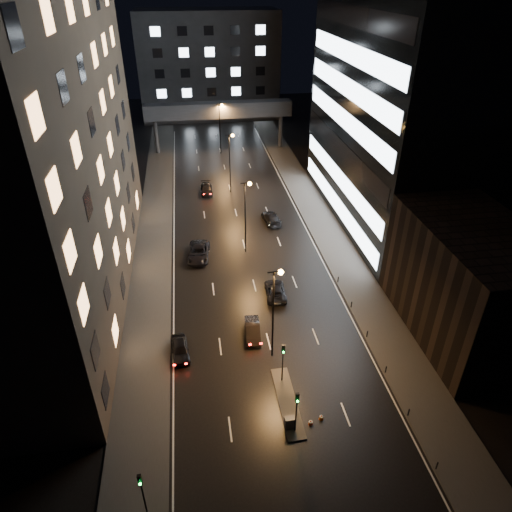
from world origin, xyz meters
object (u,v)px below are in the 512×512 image
(car_away_a, at_px, (180,349))
(car_toward_a, at_px, (275,291))
(car_toward_b, at_px, (271,218))
(utility_cabinet, at_px, (290,423))
(car_away_c, at_px, (199,252))
(car_away_b, at_px, (253,330))
(car_away_d, at_px, (206,189))

(car_away_a, distance_m, car_toward_a, 13.85)
(car_toward_b, distance_m, utility_cabinet, 36.86)
(car_away_c, bearing_deg, car_away_a, -91.79)
(car_away_b, bearing_deg, car_toward_a, 65.13)
(car_away_b, relative_size, car_away_d, 0.89)
(car_away_a, height_order, utility_cabinet, car_away_a)
(car_away_d, distance_m, utility_cabinet, 49.07)
(car_away_c, distance_m, car_toward_a, 12.95)
(car_away_d, xyz_separation_m, car_toward_b, (9.06, -12.39, 0.05))
(car_toward_a, bearing_deg, car_away_c, -45.31)
(car_away_b, height_order, utility_cabinet, car_away_b)
(car_away_c, xyz_separation_m, utility_cabinet, (6.28, -28.08, -0.10))
(car_toward_b, relative_size, utility_cabinet, 4.54)
(car_away_c, height_order, car_away_d, car_away_c)
(car_away_c, bearing_deg, utility_cabinet, -70.89)
(car_away_b, bearing_deg, car_away_a, -163.11)
(car_away_b, distance_m, car_away_c, 17.00)
(car_away_b, distance_m, utility_cabinet, 11.88)
(car_away_a, distance_m, car_away_b, 7.69)
(car_away_d, xyz_separation_m, utility_cabinet, (4.04, -48.91, 0.02))
(car_away_b, xyz_separation_m, car_toward_a, (3.64, 6.54, -0.04))
(car_toward_a, relative_size, utility_cabinet, 4.26)
(car_away_a, distance_m, utility_cabinet, 13.48)
(car_toward_b, bearing_deg, utility_cabinet, 76.21)
(car_away_c, bearing_deg, car_toward_b, 43.23)
(car_away_a, bearing_deg, car_toward_a, 30.45)
(utility_cabinet, bearing_deg, car_away_d, 91.15)
(car_toward_a, bearing_deg, car_away_d, -74.90)
(car_away_d, bearing_deg, car_away_b, -85.20)
(car_away_b, xyz_separation_m, car_away_d, (-2.64, 37.11, -0.01))
(car_away_c, distance_m, car_toward_b, 14.10)
(car_away_c, distance_m, car_away_d, 20.95)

